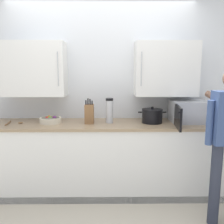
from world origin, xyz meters
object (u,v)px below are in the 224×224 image
at_px(thermos_flask, 109,111).
at_px(knife_block, 89,114).
at_px(microwave_oven, 190,112).
at_px(fruit_bowl, 51,120).
at_px(stock_pot, 152,116).
at_px(wooden_spoon, 14,123).

xyz_separation_m(thermos_flask, knife_block, (-0.26, -0.01, -0.04)).
bearing_deg(microwave_oven, knife_block, -178.25).
xyz_separation_m(thermos_flask, fruit_bowl, (-0.75, -0.00, -0.12)).
bearing_deg(fruit_bowl, microwave_oven, 0.99).
height_order(stock_pot, knife_block, knife_block).
height_order(wooden_spoon, fruit_bowl, fruit_bowl).
bearing_deg(fruit_bowl, thermos_flask, 0.16).
distance_m(fruit_bowl, stock_pot, 1.30).
bearing_deg(stock_pot, fruit_bowl, -179.68).
xyz_separation_m(fruit_bowl, stock_pot, (1.30, 0.01, 0.05)).
bearing_deg(thermos_flask, wooden_spoon, -178.39).
distance_m(thermos_flask, knife_block, 0.26).
height_order(microwave_oven, fruit_bowl, microwave_oven).
distance_m(thermos_flask, fruit_bowl, 0.76).
bearing_deg(wooden_spoon, microwave_oven, 1.60).
bearing_deg(knife_block, thermos_flask, 2.41).
bearing_deg(stock_pot, thermos_flask, -179.47).
bearing_deg(wooden_spoon, knife_block, 1.40).
xyz_separation_m(microwave_oven, knife_block, (-1.30, -0.04, -0.02)).
relative_size(microwave_oven, stock_pot, 2.16).
distance_m(microwave_oven, fruit_bowl, 1.80).
bearing_deg(stock_pot, knife_block, -178.87).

